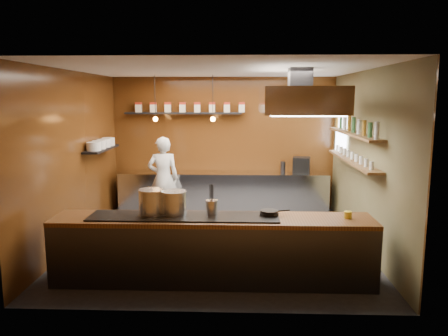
{
  "coord_description": "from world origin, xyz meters",
  "views": [
    {
      "loc": [
        0.37,
        -7.38,
        2.54
      ],
      "look_at": [
        0.08,
        0.4,
        1.28
      ],
      "focal_mm": 35.0,
      "sensor_mm": 36.0,
      "label": 1
    }
  ],
  "objects_px": {
    "stockpot_large": "(152,202)",
    "chef": "(163,178)",
    "extractor_hood": "(300,100)",
    "stockpot_small": "(174,203)",
    "espresso_machine": "(301,165)"
  },
  "relations": [
    {
      "from": "stockpot_large",
      "to": "chef",
      "type": "distance_m",
      "value": 3.08
    },
    {
      "from": "stockpot_large",
      "to": "espresso_machine",
      "type": "distance_m",
      "value": 4.45
    },
    {
      "from": "chef",
      "to": "extractor_hood",
      "type": "bearing_deg",
      "value": 133.19
    },
    {
      "from": "extractor_hood",
      "to": "stockpot_small",
      "type": "height_order",
      "value": "extractor_hood"
    },
    {
      "from": "stockpot_large",
      "to": "chef",
      "type": "xyz_separation_m",
      "value": [
        -0.38,
        3.05,
        -0.24
      ]
    },
    {
      "from": "extractor_hood",
      "to": "espresso_machine",
      "type": "distance_m",
      "value": 2.93
    },
    {
      "from": "espresso_machine",
      "to": "stockpot_small",
      "type": "bearing_deg",
      "value": -109.58
    },
    {
      "from": "extractor_hood",
      "to": "chef",
      "type": "height_order",
      "value": "extractor_hood"
    },
    {
      "from": "stockpot_large",
      "to": "espresso_machine",
      "type": "height_order",
      "value": "stockpot_large"
    },
    {
      "from": "stockpot_small",
      "to": "espresso_machine",
      "type": "bearing_deg",
      "value": 58.19
    },
    {
      "from": "stockpot_large",
      "to": "espresso_machine",
      "type": "bearing_deg",
      "value": 54.79
    },
    {
      "from": "extractor_hood",
      "to": "stockpot_large",
      "type": "distance_m",
      "value": 2.8
    },
    {
      "from": "extractor_hood",
      "to": "espresso_machine",
      "type": "relative_size",
      "value": 5.66
    },
    {
      "from": "stockpot_large",
      "to": "stockpot_small",
      "type": "distance_m",
      "value": 0.31
    },
    {
      "from": "extractor_hood",
      "to": "chef",
      "type": "distance_m",
      "value": 3.58
    }
  ]
}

